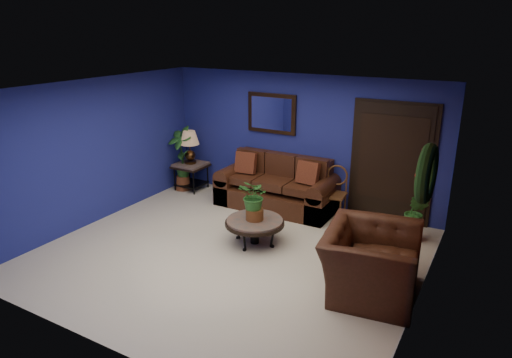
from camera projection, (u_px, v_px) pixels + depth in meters
The scene contains 18 objects.
floor at pixel (231, 253), 7.02m from camera, with size 5.50×5.50×0.00m, color beige.
wall_back at pixel (300, 140), 8.69m from camera, with size 5.50×0.04×2.50m, color navy.
wall_left at pixel (96, 152), 7.91m from camera, with size 0.04×5.00×2.50m, color navy.
wall_right_brick at pixel (427, 212), 5.34m from camera, with size 0.04×5.00×2.50m, color maroon.
ceiling at pixel (228, 89), 6.23m from camera, with size 5.50×5.00×0.02m, color silver.
crown_molding at pixel (437, 112), 4.98m from camera, with size 0.03×5.00×0.14m, color white.
wall_mirror at pixel (272, 113), 8.78m from camera, with size 1.02×0.06×0.77m, color #422812.
closet_door at pixel (391, 164), 7.91m from camera, with size 1.44×0.06×2.18m, color black.
wreath at pixel (427, 174), 5.27m from camera, with size 0.72×0.72×0.16m, color black.
sofa at pixel (278, 190), 8.75m from camera, with size 2.25×0.97×1.01m.
coffee_table at pixel (255, 223), 7.25m from camera, with size 0.95×0.95×0.41m.
end_table at pixel (191, 169), 9.65m from camera, with size 0.63×0.63×0.57m.
table_lamp at pixel (190, 143), 9.47m from camera, with size 0.40×0.40×0.67m.
side_chair at pixel (335, 189), 8.19m from camera, with size 0.45×0.45×0.96m.
armchair at pixel (370, 262), 5.88m from camera, with size 1.33×1.16×0.86m, color #401D12.
coffee_plant at pixel (255, 198), 7.11m from camera, with size 0.57×0.52×0.67m.
floor_plant at pixel (416, 216), 7.31m from camera, with size 0.42×0.36×0.82m.
tall_plant at pixel (182, 156), 9.55m from camera, with size 0.67×0.53×1.36m.
Camera 1 is at (3.44, -5.28, 3.32)m, focal length 32.00 mm.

